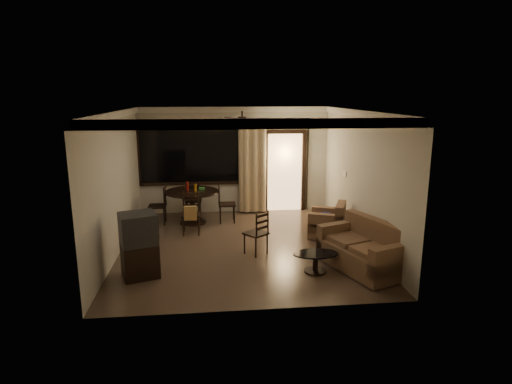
{
  "coord_description": "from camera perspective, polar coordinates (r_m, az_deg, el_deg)",
  "views": [
    {
      "loc": [
        -0.64,
        -8.5,
        3.13
      ],
      "look_at": [
        0.3,
        0.2,
        1.11
      ],
      "focal_mm": 30.0,
      "sensor_mm": 36.0,
      "label": 1
    }
  ],
  "objects": [
    {
      "name": "dining_chair_north",
      "position": [
        11.17,
        -8.34,
        -1.93
      ],
      "size": [
        0.42,
        0.42,
        0.95
      ],
      "rotation": [
        0.0,
        0.0,
        3.14
      ],
      "color": "black",
      "rests_on": "ground"
    },
    {
      "name": "dining_chair_east",
      "position": [
        10.68,
        -3.95,
        -2.51
      ],
      "size": [
        0.42,
        0.42,
        0.95
      ],
      "rotation": [
        0.0,
        0.0,
        1.57
      ],
      "color": "black",
      "rests_on": "ground"
    },
    {
      "name": "room_shell",
      "position": [
        10.43,
        0.69,
        5.82
      ],
      "size": [
        5.5,
        6.7,
        5.5
      ],
      "color": "beige",
      "rests_on": "ground"
    },
    {
      "name": "dining_table",
      "position": [
        10.6,
        -8.5,
        -0.76
      ],
      "size": [
        1.3,
        1.3,
        1.03
      ],
      "rotation": [
        0.0,
        0.0,
        -0.0
      ],
      "color": "black",
      "rests_on": "ground"
    },
    {
      "name": "coffee_table",
      "position": [
        7.81,
        7.94,
        -8.88
      ],
      "size": [
        0.81,
        0.49,
        0.36
      ],
      "rotation": [
        0.0,
        0.0,
        0.03
      ],
      "color": "black",
      "rests_on": "ground"
    },
    {
      "name": "armchair",
      "position": [
        9.69,
        9.72,
        -4.1
      ],
      "size": [
        0.98,
        0.98,
        0.76
      ],
      "rotation": [
        0.0,
        0.0,
        -0.38
      ],
      "color": "#492E22",
      "rests_on": "ground"
    },
    {
      "name": "sofa",
      "position": [
        8.07,
        14.28,
        -7.58
      ],
      "size": [
        1.39,
        1.84,
        0.87
      ],
      "rotation": [
        0.0,
        0.0,
        0.36
      ],
      "color": "#492E22",
      "rests_on": "ground"
    },
    {
      "name": "side_chair",
      "position": [
        8.56,
        0.03,
        -6.56
      ],
      "size": [
        0.56,
        0.56,
        0.89
      ],
      "rotation": [
        0.0,
        0.0,
        3.82
      ],
      "color": "black",
      "rests_on": "ground"
    },
    {
      "name": "ground",
      "position": [
        9.08,
        -1.75,
        -7.18
      ],
      "size": [
        5.5,
        5.5,
        0.0
      ],
      "primitive_type": "plane",
      "color": "#7F6651",
      "rests_on": "ground"
    },
    {
      "name": "dining_chair_west",
      "position": [
        10.76,
        -12.9,
        -2.71
      ],
      "size": [
        0.42,
        0.42,
        0.95
      ],
      "rotation": [
        0.0,
        0.0,
        -1.57
      ],
      "color": "black",
      "rests_on": "ground"
    },
    {
      "name": "dining_chair_south",
      "position": [
        9.86,
        -8.64,
        -3.82
      ],
      "size": [
        0.42,
        0.48,
        0.95
      ],
      "rotation": [
        0.0,
        0.0,
        -0.0
      ],
      "color": "black",
      "rests_on": "ground"
    },
    {
      "name": "tv_cabinet",
      "position": [
        7.71,
        -15.31,
        -6.85
      ],
      "size": [
        0.73,
        0.7,
        1.14
      ],
      "rotation": [
        0.0,
        0.0,
        0.33
      ],
      "color": "black",
      "rests_on": "ground"
    }
  ]
}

